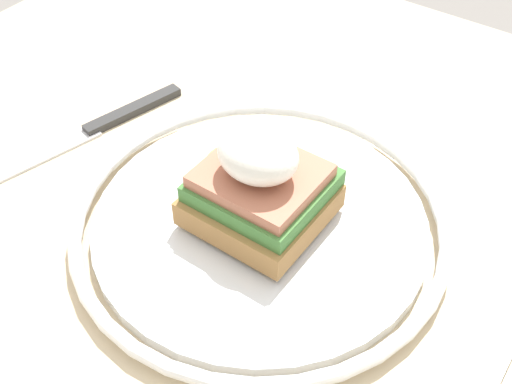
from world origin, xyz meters
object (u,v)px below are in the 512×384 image
(sandwich, at_px, (257,183))
(fork, at_px, (499,366))
(plate, at_px, (256,219))
(knife, at_px, (100,126))

(sandwich, distance_m, fork, 0.19)
(plate, relative_size, fork, 1.84)
(sandwich, xyz_separation_m, fork, (-0.19, 0.01, -0.04))
(plate, distance_m, sandwich, 0.04)
(plate, xyz_separation_m, fork, (-0.19, 0.01, -0.01))
(knife, bearing_deg, sandwich, 175.44)
(fork, bearing_deg, knife, -3.68)
(sandwich, bearing_deg, plate, 72.90)
(plate, relative_size, knife, 1.43)
(fork, relative_size, knife, 0.78)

